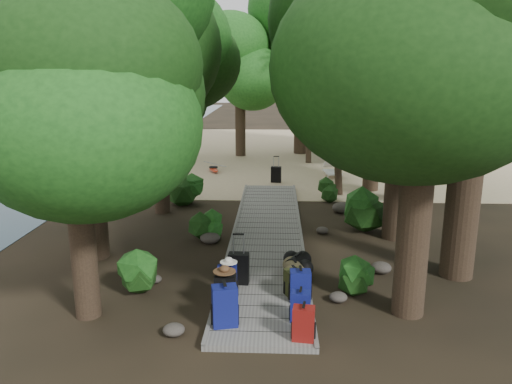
# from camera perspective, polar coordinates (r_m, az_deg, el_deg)

# --- Properties ---
(ground) EXTENTS (120.00, 120.00, 0.00)m
(ground) POSITION_cam_1_polar(r_m,az_deg,el_deg) (13.38, 1.18, -6.58)
(ground) COLOR #2D2316
(ground) RESTS_ON ground
(sand_beach) EXTENTS (40.00, 22.00, 0.02)m
(sand_beach) POSITION_cam_1_polar(r_m,az_deg,el_deg) (28.91, 1.87, 4.57)
(sand_beach) COLOR tan
(sand_beach) RESTS_ON ground
(boardwalk) EXTENTS (2.00, 12.00, 0.12)m
(boardwalk) POSITION_cam_1_polar(r_m,az_deg,el_deg) (14.30, 1.27, -4.96)
(boardwalk) COLOR slate
(boardwalk) RESTS_ON ground
(backpack_left_a) EXTENTS (0.51, 0.41, 0.84)m
(backpack_left_a) POSITION_cam_1_polar(r_m,az_deg,el_deg) (9.26, -3.59, -12.64)
(backpack_left_a) COLOR navy
(backpack_left_a) RESTS_ON boardwalk
(backpack_left_b) EXTENTS (0.42, 0.30, 0.76)m
(backpack_left_b) POSITION_cam_1_polar(r_m,az_deg,el_deg) (9.88, -3.50, -11.12)
(backpack_left_b) COLOR black
(backpack_left_b) RESTS_ON boardwalk
(backpack_left_c) EXTENTS (0.41, 0.30, 0.74)m
(backpack_left_c) POSITION_cam_1_polar(r_m,az_deg,el_deg) (10.34, -3.31, -10.02)
(backpack_left_c) COLOR navy
(backpack_left_c) RESTS_ON boardwalk
(backpack_left_d) EXTENTS (0.40, 0.32, 0.55)m
(backpack_left_d) POSITION_cam_1_polar(r_m,az_deg,el_deg) (11.26, -2.25, -8.47)
(backpack_left_d) COLOR navy
(backpack_left_d) RESTS_ON boardwalk
(backpack_right_a) EXTENTS (0.40, 0.31, 0.67)m
(backpack_right_a) POSITION_cam_1_polar(r_m,az_deg,el_deg) (8.88, 5.46, -14.55)
(backpack_right_a) COLOR maroon
(backpack_right_a) RESTS_ON boardwalk
(backpack_right_b) EXTENTS (0.39, 0.29, 0.65)m
(backpack_right_b) POSITION_cam_1_polar(r_m,az_deg,el_deg) (9.47, 5.11, -12.73)
(backpack_right_b) COLOR navy
(backpack_right_b) RESTS_ON boardwalk
(backpack_right_c) EXTENTS (0.42, 0.31, 0.71)m
(backpack_right_c) POSITION_cam_1_polar(r_m,az_deg,el_deg) (10.22, 5.09, -10.43)
(backpack_right_c) COLOR navy
(backpack_right_c) RESTS_ON boardwalk
(backpack_right_d) EXTENTS (0.47, 0.41, 0.60)m
(backpack_right_d) POSITION_cam_1_polar(r_m,az_deg,el_deg) (10.50, 4.43, -10.06)
(backpack_right_d) COLOR #393817
(backpack_right_d) RESTS_ON boardwalk
(duffel_right_khaki) EXTENTS (0.51, 0.65, 0.38)m
(duffel_right_khaki) POSITION_cam_1_polar(r_m,az_deg,el_deg) (11.37, 4.36, -8.73)
(duffel_right_khaki) COLOR brown
(duffel_right_khaki) RESTS_ON boardwalk
(duffel_right_black) EXTENTS (0.65, 0.74, 0.40)m
(duffel_right_black) POSITION_cam_1_polar(r_m,az_deg,el_deg) (11.67, 4.83, -8.09)
(duffel_right_black) COLOR black
(duffel_right_black) RESTS_ON boardwalk
(suitcase_on_boardwalk) EXTENTS (0.46, 0.27, 0.69)m
(suitcase_on_boardwalk) POSITION_cam_1_polar(r_m,az_deg,el_deg) (10.96, -1.99, -8.72)
(suitcase_on_boardwalk) COLOR black
(suitcase_on_boardwalk) RESTS_ON boardwalk
(lone_suitcase_on_sand) EXTENTS (0.45, 0.29, 0.66)m
(lone_suitcase_on_sand) POSITION_cam_1_polar(r_m,az_deg,el_deg) (21.06, 2.31, 2.01)
(lone_suitcase_on_sand) COLOR black
(lone_suitcase_on_sand) RESTS_ON sand_beach
(hat_brown) EXTENTS (0.44, 0.44, 0.13)m
(hat_brown) POSITION_cam_1_polar(r_m,az_deg,el_deg) (9.71, -3.62, -8.70)
(hat_brown) COLOR #51351E
(hat_brown) RESTS_ON backpack_left_b
(hat_white) EXTENTS (0.36, 0.36, 0.12)m
(hat_white) POSITION_cam_1_polar(r_m,az_deg,el_deg) (10.22, -3.14, -7.72)
(hat_white) COLOR silver
(hat_white) RESTS_ON backpack_left_c
(kayak) EXTENTS (1.52, 3.04, 0.30)m
(kayak) POSITION_cam_1_polar(r_m,az_deg,el_deg) (23.42, -4.89, 2.72)
(kayak) COLOR red
(kayak) RESTS_ON sand_beach
(sun_lounger) EXTENTS (0.88, 2.00, 0.62)m
(sun_lounger) POSITION_cam_1_polar(r_m,az_deg,el_deg) (22.50, 8.74, 2.58)
(sun_lounger) COLOR silver
(sun_lounger) RESTS_ON sand_beach
(tree_right_a) EXTENTS (5.31, 5.31, 8.85)m
(tree_right_a) POSITION_cam_1_polar(r_m,az_deg,el_deg) (9.46, 18.76, 11.64)
(tree_right_a) COLOR black
(tree_right_a) RESTS_ON ground
(tree_right_b) EXTENTS (5.97, 5.97, 10.66)m
(tree_right_b) POSITION_cam_1_polar(r_m,az_deg,el_deg) (11.79, 24.22, 15.91)
(tree_right_b) COLOR black
(tree_right_b) RESTS_ON ground
(tree_right_c) EXTENTS (5.66, 5.66, 9.80)m
(tree_right_c) POSITION_cam_1_polar(r_m,az_deg,el_deg) (14.05, 16.77, 14.23)
(tree_right_c) COLOR black
(tree_right_c) RESTS_ON ground
(tree_right_d) EXTENTS (6.05, 6.05, 11.09)m
(tree_right_d) POSITION_cam_1_polar(r_m,az_deg,el_deg) (17.80, 19.67, 15.91)
(tree_right_d) COLOR black
(tree_right_d) RESTS_ON ground
(tree_right_e) EXTENTS (4.92, 4.92, 8.85)m
(tree_right_e) POSITION_cam_1_polar(r_m,az_deg,el_deg) (19.76, 13.59, 12.77)
(tree_right_e) COLOR black
(tree_right_e) RESTS_ON ground
(tree_right_f) EXTENTS (5.83, 5.83, 10.42)m
(tree_right_f) POSITION_cam_1_polar(r_m,az_deg,el_deg) (23.28, 18.93, 14.46)
(tree_right_f) COLOR black
(tree_right_f) RESTS_ON ground
(tree_left_a) EXTENTS (4.19, 4.19, 6.98)m
(tree_left_a) POSITION_cam_1_polar(r_m,az_deg,el_deg) (9.53, -20.14, 5.91)
(tree_left_a) COLOR black
(tree_left_a) RESTS_ON ground
(tree_left_b) EXTENTS (5.54, 5.54, 9.97)m
(tree_left_b) POSITION_cam_1_polar(r_m,az_deg,el_deg) (12.71, -19.50, 14.51)
(tree_left_b) COLOR black
(tree_left_b) RESTS_ON ground
(tree_left_c) EXTENTS (4.22, 4.22, 7.34)m
(tree_left_c) POSITION_cam_1_polar(r_m,az_deg,el_deg) (16.41, -11.19, 10.10)
(tree_left_c) COLOR black
(tree_left_c) RESTS_ON ground
(tree_back_a) EXTENTS (4.62, 4.62, 8.00)m
(tree_back_a) POSITION_cam_1_polar(r_m,az_deg,el_deg) (27.36, -1.83, 12.45)
(tree_back_a) COLOR black
(tree_back_a) RESTS_ON ground
(tree_back_b) EXTENTS (6.08, 6.08, 10.85)m
(tree_back_b) POSITION_cam_1_polar(r_m,az_deg,el_deg) (28.27, 5.32, 15.33)
(tree_back_b) COLOR black
(tree_back_b) RESTS_ON ground
(tree_back_c) EXTENTS (5.62, 5.62, 10.12)m
(tree_back_c) POSITION_cam_1_polar(r_m,az_deg,el_deg) (28.07, 13.14, 14.30)
(tree_back_c) COLOR black
(tree_back_c) RESTS_ON ground
(tree_back_d) EXTENTS (4.94, 4.94, 8.24)m
(tree_back_d) POSITION_cam_1_polar(r_m,az_deg,el_deg) (27.92, -10.28, 12.51)
(tree_back_d) COLOR black
(tree_back_d) RESTS_ON ground
(palm_right_a) EXTENTS (3.85, 3.85, 6.57)m
(palm_right_a) POSITION_cam_1_polar(r_m,az_deg,el_deg) (19.06, 10.12, 9.48)
(palm_right_a) COLOR #194212
(palm_right_a) RESTS_ON ground
(palm_right_b) EXTENTS (4.62, 4.62, 8.93)m
(palm_right_b) POSITION_cam_1_polar(r_m,az_deg,el_deg) (23.87, 13.89, 12.97)
(palm_right_b) COLOR #194212
(palm_right_b) RESTS_ON ground
(palm_right_c) EXTENTS (3.99, 3.99, 6.35)m
(palm_right_c) POSITION_cam_1_polar(r_m,az_deg,el_deg) (25.52, 6.66, 10.40)
(palm_right_c) COLOR #194212
(palm_right_c) RESTS_ON ground
(palm_left_a) EXTENTS (4.30, 4.30, 6.84)m
(palm_left_a) POSITION_cam_1_polar(r_m,az_deg,el_deg) (19.07, -11.38, 9.83)
(palm_left_a) COLOR #194212
(palm_left_a) RESTS_ON ground
(rock_left_a) EXTENTS (0.40, 0.36, 0.22)m
(rock_left_a) POSITION_cam_1_polar(r_m,az_deg,el_deg) (9.43, -9.38, -15.27)
(rock_left_a) COLOR #4C473F
(rock_left_a) RESTS_ON ground
(rock_left_b) EXTENTS (0.33, 0.29, 0.18)m
(rock_left_b) POSITION_cam_1_polar(r_m,az_deg,el_deg) (11.59, -11.53, -9.73)
(rock_left_b) COLOR #4C473F
(rock_left_b) RESTS_ON ground
(rock_left_c) EXTENTS (0.56, 0.50, 0.31)m
(rock_left_c) POSITION_cam_1_polar(r_m,az_deg,el_deg) (13.86, -5.28, -5.23)
(rock_left_c) COLOR #4C473F
(rock_left_c) RESTS_ON ground
(rock_left_d) EXTENTS (0.30, 0.27, 0.16)m
(rock_left_d) POSITION_cam_1_polar(r_m,az_deg,el_deg) (16.05, -5.64, -2.83)
(rock_left_d) COLOR #4C473F
(rock_left_d) RESTS_ON ground
(rock_right_a) EXTENTS (0.38, 0.34, 0.21)m
(rock_right_a) POSITION_cam_1_polar(r_m,az_deg,el_deg) (10.64, 9.38, -11.77)
(rock_right_a) COLOR #4C473F
(rock_right_a) RESTS_ON ground
(rock_right_b) EXTENTS (0.49, 0.44, 0.27)m
(rock_right_b) POSITION_cam_1_polar(r_m,az_deg,el_deg) (12.21, 14.10, -8.39)
(rock_right_b) COLOR #4C473F
(rock_right_b) RESTS_ON ground
(rock_right_c) EXTENTS (0.36, 0.32, 0.20)m
(rock_right_c) POSITION_cam_1_polar(r_m,az_deg,el_deg) (14.73, 7.59, -4.35)
(rock_right_c) COLOR #4C473F
(rock_right_c) RESTS_ON ground
(rock_right_d) EXTENTS (0.63, 0.57, 0.35)m
(rock_right_d) POSITION_cam_1_polar(r_m,az_deg,el_deg) (16.93, 9.76, -1.76)
(rock_right_d) COLOR #4C473F
(rock_right_d) RESTS_ON ground
(shrub_left_a) EXTENTS (0.99, 0.99, 0.89)m
(shrub_left_a) POSITION_cam_1_polar(r_m,az_deg,el_deg) (11.02, -12.62, -9.05)
(shrub_left_a) COLOR #174615
(shrub_left_a) RESTS_ON ground
(shrub_left_b) EXTENTS (0.86, 0.86, 0.77)m
(shrub_left_b) POSITION_cam_1_polar(r_m,az_deg,el_deg) (14.08, -5.65, -3.93)
(shrub_left_b) COLOR #174615
(shrub_left_b) RESTS_ON ground
(shrub_left_c) EXTENTS (1.31, 1.31, 1.18)m
(shrub_left_c) POSITION_cam_1_polar(r_m,az_deg,el_deg) (17.91, -7.83, 0.54)
(shrub_left_c) COLOR #174615
(shrub_left_c) RESTS_ON ground
(shrub_right_a) EXTENTS (0.87, 0.87, 0.78)m
(shrub_right_a) POSITION_cam_1_polar(r_m,az_deg,el_deg) (11.04, 11.82, -9.25)
(shrub_right_a) COLOR #174615
(shrub_right_a) RESTS_ON ground
(shrub_right_b) EXTENTS (1.49, 1.49, 1.34)m
(shrub_right_b) POSITION_cam_1_polar(r_m,az_deg,el_deg) (15.13, 12.28, -1.81)
(shrub_right_b) COLOR #174615
(shrub_right_b) RESTS_ON ground
(shrub_right_c) EXTENTS (0.86, 0.86, 0.77)m
(shrub_right_c) POSITION_cam_1_polar(r_m,az_deg,el_deg) (18.30, 7.98, 0.18)
(shrub_right_c) COLOR #174615
(shrub_right_c) RESTS_ON ground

